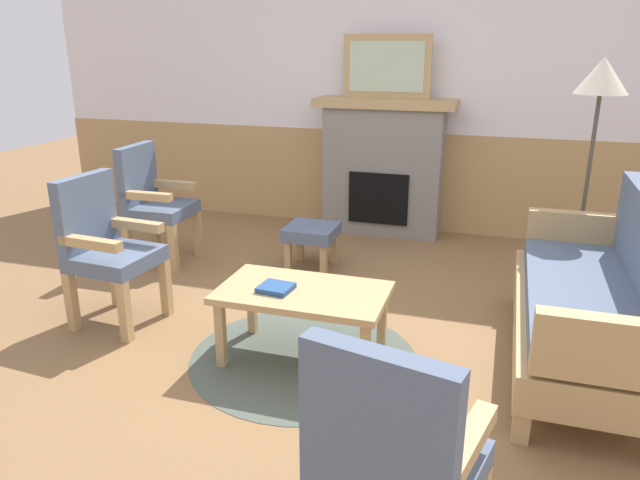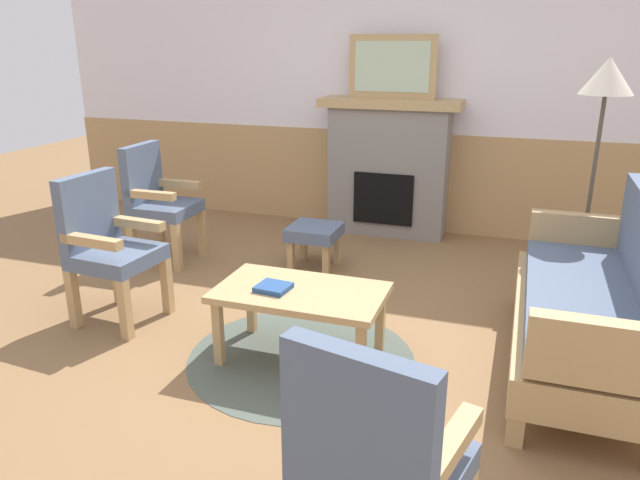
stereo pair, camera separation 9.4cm
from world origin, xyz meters
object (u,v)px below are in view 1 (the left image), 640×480
object	(u,v)px
armchair_front_left	(393,460)
framed_picture	(387,67)
couch	(592,301)
coffee_table	(303,298)
armchair_near_fireplace	(153,199)
armchair_by_window_left	(105,244)
floor_lamp_by_couch	(600,91)
book_on_table	(276,288)
fireplace	(383,166)
footstool	(311,235)

from	to	relation	value
armchair_front_left	framed_picture	bearing A→B (deg)	102.24
couch	coffee_table	world-z (taller)	couch
armchair_near_fireplace	armchair_front_left	xyz separation A→B (m)	(2.51, -2.60, 0.00)
framed_picture	coffee_table	distance (m)	2.82
armchair_near_fireplace	framed_picture	bearing A→B (deg)	39.47
armchair_by_window_left	floor_lamp_by_couch	xyz separation A→B (m)	(2.99, 1.60, 0.91)
book_on_table	armchair_by_window_left	bearing A→B (deg)	172.82
armchair_near_fireplace	armchair_front_left	size ratio (longest dim) A/B	1.00
fireplace	footstool	distance (m)	1.24
footstool	armchair_near_fireplace	size ratio (longest dim) A/B	0.41
book_on_table	floor_lamp_by_couch	xyz separation A→B (m)	(1.75, 1.76, 1.00)
footstool	armchair_near_fireplace	distance (m)	1.35
armchair_by_window_left	fireplace	bearing A→B (deg)	62.06
fireplace	couch	xyz separation A→B (m)	(1.64, -2.13, -0.26)
framed_picture	couch	world-z (taller)	framed_picture
armchair_near_fireplace	floor_lamp_by_couch	bearing A→B (deg)	8.57
armchair_front_left	armchair_by_window_left	bearing A→B (deg)	145.25
framed_picture	armchair_by_window_left	distance (m)	2.97
coffee_table	armchair_near_fireplace	xyz separation A→B (m)	(-1.73, 1.20, 0.15)
armchair_near_fireplace	fireplace	bearing A→B (deg)	39.46
couch	armchair_front_left	xyz separation A→B (m)	(-0.78, -1.83, 0.14)
framed_picture	book_on_table	size ratio (longest dim) A/B	4.41
book_on_table	armchair_by_window_left	world-z (taller)	armchair_by_window_left
couch	armchair_by_window_left	size ratio (longest dim) A/B	1.84
couch	armchair_front_left	size ratio (longest dim) A/B	1.84
book_on_table	floor_lamp_by_couch	distance (m)	2.68
framed_picture	armchair_near_fireplace	world-z (taller)	framed_picture
armchair_front_left	book_on_table	bearing A→B (deg)	124.55
fireplace	armchair_front_left	bearing A→B (deg)	-77.76
armchair_near_fireplace	armchair_by_window_left	bearing A→B (deg)	-72.40
book_on_table	armchair_front_left	bearing A→B (deg)	-55.45
fireplace	armchair_near_fireplace	bearing A→B (deg)	-140.54
armchair_by_window_left	couch	bearing A→B (deg)	6.34
footstool	armchair_by_window_left	size ratio (longest dim) A/B	0.41
framed_picture	armchair_by_window_left	xyz separation A→B (m)	(-1.31, -2.46, -1.02)
framed_picture	floor_lamp_by_couch	size ratio (longest dim) A/B	0.48
couch	book_on_table	xyz separation A→B (m)	(-1.71, -0.48, 0.06)
fireplace	armchair_near_fireplace	size ratio (longest dim) A/B	1.33
footstool	armchair_front_left	size ratio (longest dim) A/B	0.41
footstool	fireplace	bearing A→B (deg)	73.06
fireplace	armchair_near_fireplace	world-z (taller)	fireplace
couch	armchair_near_fireplace	size ratio (longest dim) A/B	1.84
floor_lamp_by_couch	fireplace	bearing A→B (deg)	153.06
framed_picture	armchair_front_left	size ratio (longest dim) A/B	0.82
book_on_table	armchair_near_fireplace	xyz separation A→B (m)	(-1.59, 1.26, 0.08)
footstool	armchair_front_left	bearing A→B (deg)	-66.93
armchair_near_fireplace	armchair_by_window_left	distance (m)	1.15
coffee_table	armchair_front_left	bearing A→B (deg)	-60.79
framed_picture	armchair_by_window_left	size ratio (longest dim) A/B	0.82
footstool	floor_lamp_by_couch	bearing A→B (deg)	7.72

